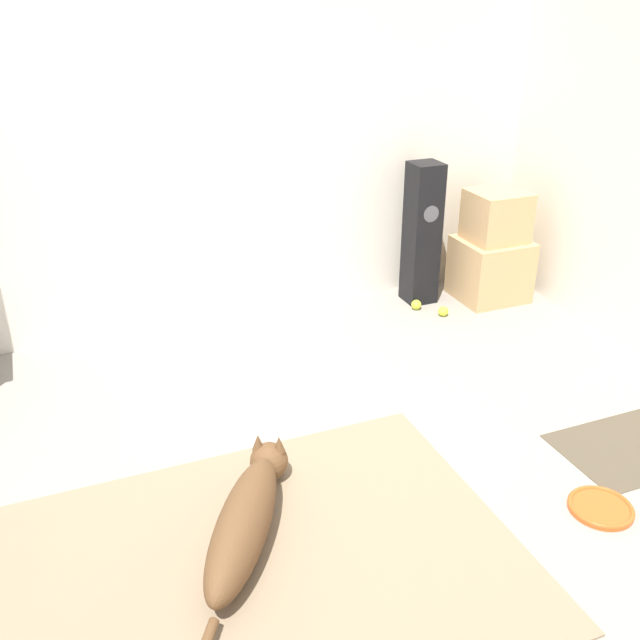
% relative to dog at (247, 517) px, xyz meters
% --- Properties ---
extents(ground_plane, '(12.00, 12.00, 0.00)m').
position_rel_dog_xyz_m(ground_plane, '(0.00, -0.06, -0.12)').
color(ground_plane, gray).
extents(wall_back, '(8.00, 0.06, 2.55)m').
position_rel_dog_xyz_m(wall_back, '(0.00, 2.04, 1.15)').
color(wall_back, silver).
rests_on(wall_back, ground_plane).
extents(area_rug, '(1.98, 1.44, 0.01)m').
position_rel_dog_xyz_m(area_rug, '(-0.01, -0.15, -0.12)').
color(area_rug, '#847056').
rests_on(area_rug, ground_plane).
extents(dog, '(0.66, 1.01, 0.23)m').
position_rel_dog_xyz_m(dog, '(0.00, 0.00, 0.00)').
color(dog, brown).
rests_on(dog, area_rug).
extents(frisbee, '(0.27, 0.27, 0.03)m').
position_rel_dog_xyz_m(frisbee, '(1.40, -0.37, -0.11)').
color(frisbee, '#DB511E').
rests_on(frisbee, ground_plane).
extents(cardboard_box_lower, '(0.44, 0.41, 0.41)m').
position_rel_dog_xyz_m(cardboard_box_lower, '(2.21, 1.64, 0.09)').
color(cardboard_box_lower, tan).
rests_on(cardboard_box_lower, ground_plane).
extents(cardboard_box_upper, '(0.35, 0.33, 0.33)m').
position_rel_dog_xyz_m(cardboard_box_upper, '(2.21, 1.64, 0.46)').
color(cardboard_box_upper, tan).
rests_on(cardboard_box_upper, cardboard_box_lower).
extents(floor_speaker, '(0.19, 0.20, 0.94)m').
position_rel_dog_xyz_m(floor_speaker, '(1.74, 1.78, 0.35)').
color(floor_speaker, black).
rests_on(floor_speaker, ground_plane).
extents(tennis_ball_by_boxes, '(0.07, 0.07, 0.07)m').
position_rel_dog_xyz_m(tennis_ball_by_boxes, '(1.77, 1.49, -0.09)').
color(tennis_ball_by_boxes, '#C6E033').
rests_on(tennis_ball_by_boxes, ground_plane).
extents(tennis_ball_near_speaker, '(0.07, 0.07, 0.07)m').
position_rel_dog_xyz_m(tennis_ball_near_speaker, '(1.65, 1.64, -0.09)').
color(tennis_ball_near_speaker, '#C6E033').
rests_on(tennis_ball_near_speaker, ground_plane).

